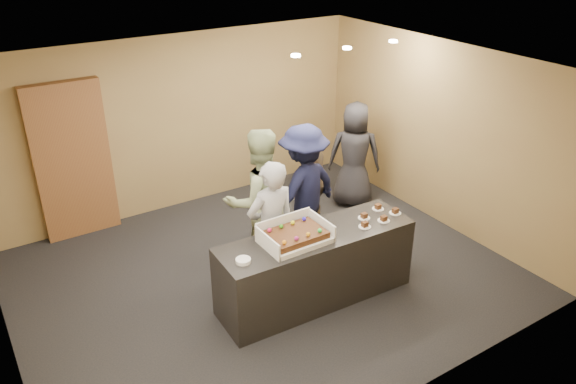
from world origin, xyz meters
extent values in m
plane|color=black|center=(0.00, 0.00, 0.00)|extent=(6.00, 6.00, 0.00)
plane|color=white|center=(0.00, 0.00, 2.70)|extent=(6.00, 6.00, 0.00)
cube|color=olive|center=(0.00, 2.50, 1.35)|extent=(6.00, 0.04, 2.70)
cube|color=olive|center=(0.00, -2.50, 1.35)|extent=(6.00, 0.04, 2.70)
cube|color=olive|center=(3.00, 0.00, 1.35)|extent=(0.04, 5.00, 2.70)
cube|color=black|center=(0.28, -0.74, 0.45)|extent=(2.43, 0.80, 0.90)
cube|color=brown|center=(-1.66, 2.41, 1.13)|extent=(1.03, 0.15, 2.26)
cube|color=white|center=(-0.01, -0.74, 0.93)|extent=(0.74, 0.51, 0.06)
cube|color=white|center=(-0.38, -0.74, 1.00)|extent=(0.02, 0.51, 0.20)
cube|color=white|center=(0.36, -0.74, 1.00)|extent=(0.02, 0.51, 0.20)
cube|color=white|center=(-0.01, -0.49, 1.01)|extent=(0.74, 0.02, 0.22)
cube|color=#36190C|center=(-0.01, -0.74, 0.99)|extent=(0.65, 0.45, 0.07)
sphere|color=#D81956|center=(-0.26, -0.59, 1.05)|extent=(0.05, 0.05, 0.05)
sphere|color=#359518|center=(-0.10, -0.59, 1.05)|extent=(0.05, 0.05, 0.05)
sphere|color=yellow|center=(0.06, -0.59, 1.05)|extent=(0.05, 0.05, 0.05)
sphere|color=#2618CF|center=(0.21, -0.59, 1.05)|extent=(0.05, 0.05, 0.05)
sphere|color=orange|center=(-0.26, -0.90, 1.05)|extent=(0.05, 0.05, 0.05)
sphere|color=#A6237B|center=(-0.10, -0.90, 1.05)|extent=(0.05, 0.05, 0.05)
sphere|color=orange|center=(0.06, -0.90, 1.05)|extent=(0.05, 0.05, 0.05)
sphere|color=#2AD24C|center=(0.21, -0.90, 1.05)|extent=(0.05, 0.05, 0.05)
cylinder|color=white|center=(-0.71, -0.79, 0.92)|extent=(0.17, 0.17, 0.04)
cylinder|color=white|center=(0.87, -0.91, 0.90)|extent=(0.15, 0.15, 0.01)
cube|color=#36190C|center=(0.87, -0.91, 0.94)|extent=(0.07, 0.06, 0.06)
cylinder|color=white|center=(1.00, -0.74, 0.90)|extent=(0.15, 0.15, 0.01)
cube|color=#36190C|center=(1.00, -0.74, 0.94)|extent=(0.07, 0.06, 0.06)
cylinder|color=white|center=(1.15, -0.92, 0.90)|extent=(0.15, 0.15, 0.01)
cube|color=#36190C|center=(1.15, -0.92, 0.94)|extent=(0.07, 0.06, 0.06)
cylinder|color=white|center=(1.30, -0.65, 0.90)|extent=(0.15, 0.15, 0.01)
cube|color=#36190C|center=(1.30, -0.65, 0.94)|extent=(0.07, 0.06, 0.06)
cylinder|color=white|center=(1.40, -0.85, 0.90)|extent=(0.15, 0.15, 0.01)
cube|color=#36190C|center=(1.40, -0.85, 0.94)|extent=(0.07, 0.06, 0.06)
imported|color=#9B9BA0|center=(-0.06, -0.29, 0.87)|extent=(0.64, 0.42, 1.74)
imported|color=#98A779|center=(0.10, 0.27, 0.96)|extent=(1.01, 0.83, 1.92)
imported|color=#16193C|center=(0.81, 0.31, 0.91)|extent=(1.29, 0.91, 1.82)
imported|color=brown|center=(1.19, 0.64, 0.79)|extent=(0.95, 0.90, 1.58)
imported|color=#242328|center=(2.25, 1.00, 0.85)|extent=(0.98, 0.93, 1.69)
cylinder|color=#FFEAC6|center=(0.80, 0.50, 2.67)|extent=(0.12, 0.12, 0.03)
cylinder|color=#FFEAC6|center=(1.60, 0.50, 2.67)|extent=(0.12, 0.12, 0.03)
cylinder|color=#FFEAC6|center=(2.40, 0.50, 2.67)|extent=(0.12, 0.12, 0.03)
camera|label=1|loc=(-3.02, -5.27, 4.23)|focal=35.00mm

